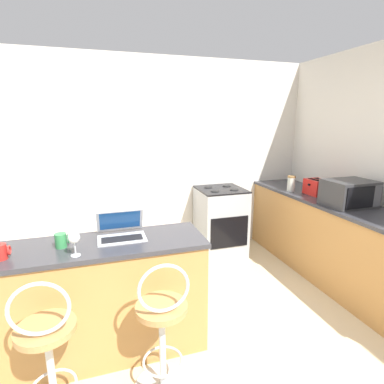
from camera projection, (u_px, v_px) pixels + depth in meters
wall_back at (144, 160)px, 3.93m from camera, size 12.00×0.06×2.60m
breakfast_bar at (106, 298)px, 2.31m from camera, size 1.53×0.52×0.92m
counter_right at (342, 244)px, 3.33m from camera, size 0.65×2.91×0.92m
bar_stool_near at (49, 357)px, 1.75m from camera, size 0.40×0.40×0.98m
bar_stool_far at (163, 333)px, 1.95m from camera, size 0.40×0.40×0.98m
laptop at (121, 230)px, 2.31m from camera, size 0.36×0.28×0.20m
microwave at (349, 193)px, 3.14m from camera, size 0.48×0.38×0.27m
toaster at (317, 187)px, 3.64m from camera, size 0.24×0.26×0.19m
stove_range at (220, 222)px, 4.08m from camera, size 0.60×0.61×0.93m
storage_jar at (291, 184)px, 3.81m from camera, size 0.10×0.10×0.20m
mug_red at (1, 252)px, 1.94m from camera, size 0.09×0.08×0.10m
wine_glass_tall at (74, 238)px, 1.97m from camera, size 0.08×0.08×0.17m
mug_green at (61, 240)px, 2.12m from camera, size 0.10×0.08×0.10m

